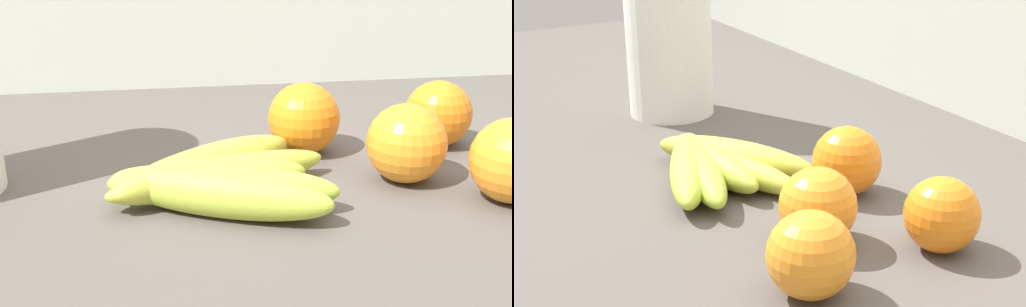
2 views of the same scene
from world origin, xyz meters
TOP-DOWN VIEW (x-y plane):
  - wall_back at (0.00, 0.38)m, footprint 2.25×0.06m
  - banana_bunch at (-0.02, -0.06)m, footprint 0.22×0.20m
  - orange_far_right at (0.16, -0.04)m, footprint 0.08×0.08m
  - orange_center at (0.24, 0.05)m, footprint 0.07×0.07m
  - orange_back_left at (0.08, 0.05)m, footprint 0.08×0.08m
  - orange_back_right at (0.24, -0.10)m, footprint 0.08×0.08m
  - paper_towel_roll at (-0.28, 0.00)m, footprint 0.12×0.12m

SIDE VIEW (x-z plane):
  - wall_back at x=0.00m, z-range 0.00..1.30m
  - banana_bunch at x=-0.02m, z-range 0.90..0.94m
  - orange_center at x=0.24m, z-range 0.90..0.97m
  - orange_far_right at x=0.16m, z-range 0.90..0.98m
  - orange_back_left at x=0.08m, z-range 0.90..0.98m
  - orange_back_right at x=0.24m, z-range 0.90..0.98m
  - paper_towel_roll at x=-0.28m, z-range 0.88..1.18m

